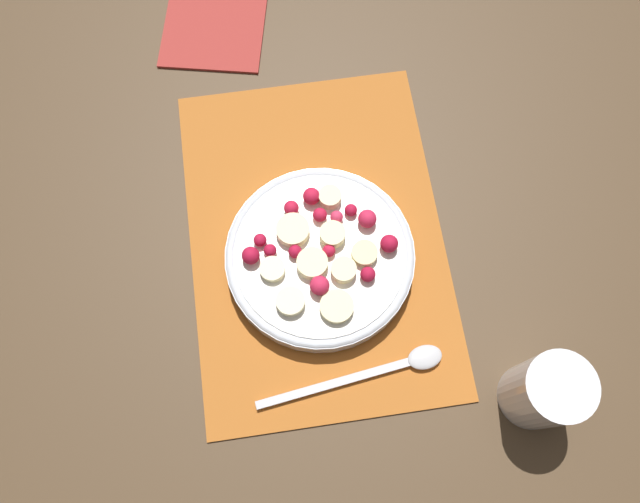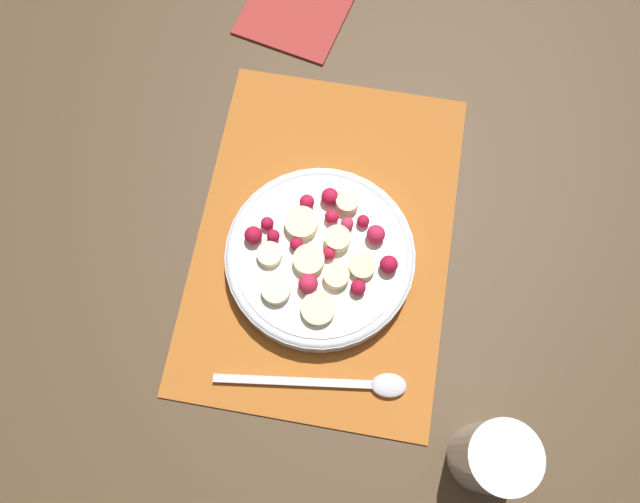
% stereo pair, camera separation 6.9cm
% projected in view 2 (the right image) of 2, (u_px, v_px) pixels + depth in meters
% --- Properties ---
extents(ground_plane, '(3.00, 3.00, 0.00)m').
position_uv_depth(ground_plane, '(324.00, 239.00, 0.73)').
color(ground_plane, '#4C3823').
extents(placemat, '(0.42, 0.29, 0.01)m').
position_uv_depth(placemat, '(324.00, 238.00, 0.73)').
color(placemat, '#B26023').
rests_on(placemat, ground_plane).
extents(fruit_bowl, '(0.21, 0.21, 0.05)m').
position_uv_depth(fruit_bowl, '(320.00, 256.00, 0.70)').
color(fruit_bowl, silver).
rests_on(fruit_bowl, placemat).
extents(spoon, '(0.04, 0.21, 0.01)m').
position_uv_depth(spoon, '(347.00, 383.00, 0.67)').
color(spoon, silver).
rests_on(spoon, placemat).
extents(drinking_glass, '(0.07, 0.07, 0.10)m').
position_uv_depth(drinking_glass, '(492.00, 457.00, 0.61)').
color(drinking_glass, white).
rests_on(drinking_glass, ground_plane).
extents(napkin, '(0.17, 0.16, 0.01)m').
position_uv_depth(napkin, '(297.00, 6.00, 0.84)').
color(napkin, '#A3332D').
rests_on(napkin, ground_plane).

